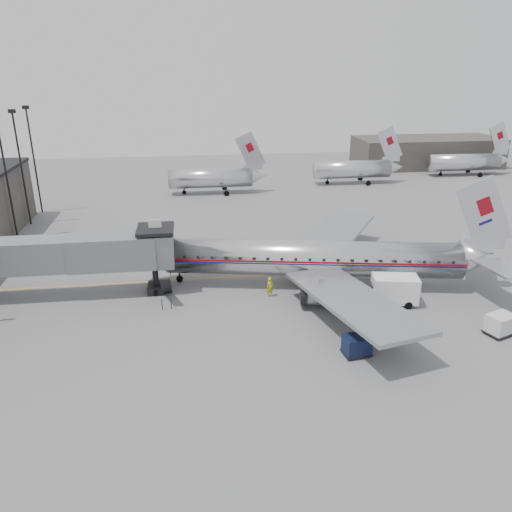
{
  "coord_description": "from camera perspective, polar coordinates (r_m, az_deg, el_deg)",
  "views": [
    {
      "loc": [
        -5.72,
        -41.26,
        20.68
      ],
      "look_at": [
        0.44,
        3.45,
        3.2
      ],
      "focal_mm": 35.0,
      "sensor_mm": 36.0,
      "label": 1
    }
  ],
  "objects": [
    {
      "name": "jet_bridge",
      "position": [
        49.1,
        -20.23,
        0.17
      ],
      "size": [
        21.0,
        6.2,
        7.1
      ],
      "color": "#595B5D",
      "rests_on": "ground"
    },
    {
      "name": "ground",
      "position": [
        46.51,
        0.04,
        -5.23
      ],
      "size": [
        160.0,
        160.0,
        0.0
      ],
      "primitive_type": "plane",
      "color": "slate",
      "rests_on": "ground"
    },
    {
      "name": "distant_aircraft_far",
      "position": [
        107.52,
        22.75,
        9.95
      ],
      "size": [
        16.39,
        3.2,
        10.26
      ],
      "color": "silver",
      "rests_on": "ground"
    },
    {
      "name": "hangar",
      "position": [
        114.63,
        18.9,
        11.19
      ],
      "size": [
        30.0,
        12.0,
        6.0
      ],
      "primitive_type": "cube",
      "color": "#3A3835",
      "rests_on": "ground"
    },
    {
      "name": "airliner",
      "position": [
        49.19,
        7.33,
        -0.27
      ],
      "size": [
        35.43,
        32.53,
        11.31
      ],
      "rotation": [
        0.0,
        0.0,
        -0.19
      ],
      "color": "silver",
      "rests_on": "ground"
    },
    {
      "name": "ramp_worker",
      "position": [
        47.15,
        1.62,
        -3.56
      ],
      "size": [
        0.81,
        0.66,
        1.93
      ],
      "primitive_type": "imported",
      "rotation": [
        0.0,
        0.0,
        0.31
      ],
      "color": "gold",
      "rests_on": "ground"
    },
    {
      "name": "baggage_cart_white",
      "position": [
        45.38,
        26.17,
        -7.0
      ],
      "size": [
        2.66,
        2.34,
        1.74
      ],
      "rotation": [
        0.0,
        0.0,
        0.35
      ],
      "color": "silver",
      "rests_on": "ground"
    },
    {
      "name": "distant_aircraft_near",
      "position": [
        85.27,
        -5.09,
        8.94
      ],
      "size": [
        16.39,
        3.2,
        10.26
      ],
      "color": "silver",
      "rests_on": "ground"
    },
    {
      "name": "distant_aircraft_mid",
      "position": [
        93.98,
        11.04,
        9.78
      ],
      "size": [
        16.39,
        3.2,
        10.26
      ],
      "color": "silver",
      "rests_on": "ground"
    },
    {
      "name": "baggage_cart_navy",
      "position": [
        38.92,
        11.45,
        -9.94
      ],
      "size": [
        2.19,
        1.77,
        1.59
      ],
      "rotation": [
        0.0,
        0.0,
        0.12
      ],
      "color": "black",
      "rests_on": "ground"
    },
    {
      "name": "service_van",
      "position": [
        47.09,
        14.67,
        -3.72
      ],
      "size": [
        6.02,
        3.21,
        2.69
      ],
      "rotation": [
        0.0,
        0.0,
        -0.19
      ],
      "color": "white",
      "rests_on": "ground"
    },
    {
      "name": "apron_line",
      "position": [
        52.32,
        2.39,
        -2.13
      ],
      "size": [
        60.0,
        0.15,
        0.01
      ],
      "primitive_type": "cube",
      "rotation": [
        0.0,
        0.0,
        1.57
      ],
      "color": "gold",
      "rests_on": "ground"
    }
  ]
}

